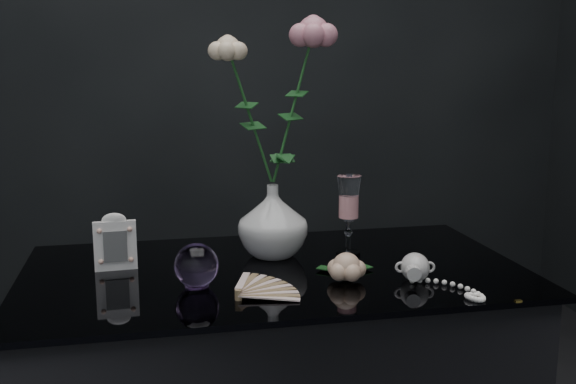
{
  "coord_description": "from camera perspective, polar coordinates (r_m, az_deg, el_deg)",
  "views": [
    {
      "loc": [
        -0.26,
        -1.3,
        1.19
      ],
      "look_at": [
        0.03,
        0.07,
        0.92
      ],
      "focal_mm": 42.0,
      "sensor_mm": 36.0,
      "label": 1
    }
  ],
  "objects": [
    {
      "name": "picture_frame",
      "position": [
        1.46,
        -14.43,
        -4.08
      ],
      "size": [
        0.1,
        0.08,
        0.12
      ],
      "primitive_type": null,
      "rotation": [
        0.0,
        0.0,
        0.06
      ],
      "color": "white",
      "rests_on": "table"
    },
    {
      "name": "pearl_jar",
      "position": [
        1.38,
        10.72,
        -6.16
      ],
      "size": [
        0.24,
        0.24,
        0.06
      ],
      "primitive_type": null,
      "rotation": [
        0.0,
        0.0,
        -0.2
      ],
      "color": "silver",
      "rests_on": "table"
    },
    {
      "name": "paper_fan",
      "position": [
        1.26,
        -4.22,
        -8.59
      ],
      "size": [
        0.25,
        0.21,
        0.02
      ],
      "primitive_type": null,
      "rotation": [
        0.0,
        0.0,
        0.15
      ],
      "color": "beige",
      "rests_on": "table"
    },
    {
      "name": "roses",
      "position": [
        1.47,
        -0.95,
        8.32
      ],
      "size": [
        0.27,
        0.13,
        0.42
      ],
      "color": "beige",
      "rests_on": "vase"
    },
    {
      "name": "vase",
      "position": [
        1.51,
        -1.3,
        -2.46
      ],
      "size": [
        0.17,
        0.17,
        0.16
      ],
      "primitive_type": "imported",
      "rotation": [
        0.0,
        0.0,
        -0.11
      ],
      "color": "silver",
      "rests_on": "table"
    },
    {
      "name": "wine_glass",
      "position": [
        1.53,
        5.15,
        -1.99
      ],
      "size": [
        0.06,
        0.06,
        0.18
      ],
      "primitive_type": null,
      "rotation": [
        0.0,
        0.0,
        0.14
      ],
      "color": "white",
      "rests_on": "table"
    },
    {
      "name": "loose_rose",
      "position": [
        1.36,
        4.96,
        -6.35
      ],
      "size": [
        0.14,
        0.18,
        0.06
      ],
      "primitive_type": null,
      "rotation": [
        0.0,
        0.0,
        -0.08
      ],
      "color": "#E0B291",
      "rests_on": "table"
    },
    {
      "name": "paperweight",
      "position": [
        1.33,
        -7.76,
        -6.17
      ],
      "size": [
        0.1,
        0.1,
        0.09
      ],
      "primitive_type": null,
      "rotation": [
        0.0,
        0.0,
        -0.15
      ],
      "color": "#AF80D1",
      "rests_on": "table"
    }
  ]
}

